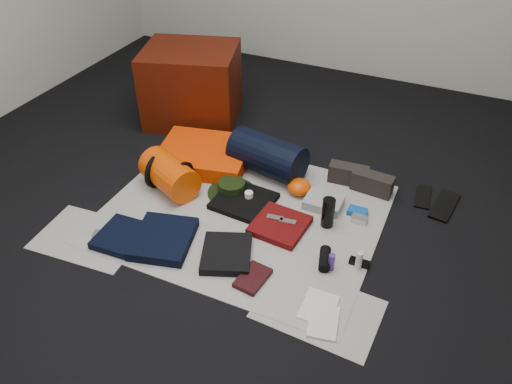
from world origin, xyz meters
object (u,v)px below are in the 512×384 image
at_px(stuff_sack, 170,174).
at_px(navy_duffel, 267,156).
at_px(compact_camera, 359,219).
at_px(paperback_book, 253,278).
at_px(sleeping_pad, 204,155).
at_px(red_cabinet, 192,85).
at_px(water_bottle, 328,213).

height_order(stuff_sack, navy_duffel, navy_duffel).
height_order(compact_camera, paperback_book, compact_camera).
height_order(sleeping_pad, stuff_sack, stuff_sack).
relative_size(stuff_sack, navy_duffel, 0.77).
height_order(red_cabinet, compact_camera, red_cabinet).
height_order(water_bottle, compact_camera, water_bottle).
bearing_deg(stuff_sack, sleeping_pad, 83.51).
xyz_separation_m(sleeping_pad, navy_duffel, (0.44, 0.06, 0.07)).
xyz_separation_m(stuff_sack, compact_camera, (1.18, 0.18, -0.09)).
bearing_deg(navy_duffel, compact_camera, -8.71).
height_order(red_cabinet, water_bottle, red_cabinet).
relative_size(navy_duffel, paperback_book, 2.51).
xyz_separation_m(water_bottle, paperback_book, (-0.21, -0.57, -0.08)).
height_order(red_cabinet, stuff_sack, red_cabinet).
relative_size(red_cabinet, compact_camera, 7.44).
xyz_separation_m(navy_duffel, paperback_book, (0.32, -0.92, -0.11)).
relative_size(sleeping_pad, paperback_book, 3.03).
bearing_deg(sleeping_pad, compact_camera, -9.07).
relative_size(stuff_sack, water_bottle, 2.04).
bearing_deg(sleeping_pad, red_cabinet, 126.29).
bearing_deg(paperback_book, sleeping_pad, 138.88).
bearing_deg(navy_duffel, red_cabinet, 162.01).
bearing_deg(red_cabinet, sleeping_pad, -70.67).
distance_m(navy_duffel, compact_camera, 0.74).
xyz_separation_m(red_cabinet, compact_camera, (1.51, -0.69, -0.26)).
bearing_deg(paperback_book, red_cabinet, 136.98).
xyz_separation_m(sleeping_pad, stuff_sack, (-0.04, -0.36, 0.06)).
bearing_deg(stuff_sack, navy_duffel, 41.48).
bearing_deg(red_cabinet, compact_camera, -41.60).
height_order(sleeping_pad, navy_duffel, navy_duffel).
xyz_separation_m(navy_duffel, compact_camera, (0.69, -0.24, -0.11)).
bearing_deg(water_bottle, navy_duffel, 146.51).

